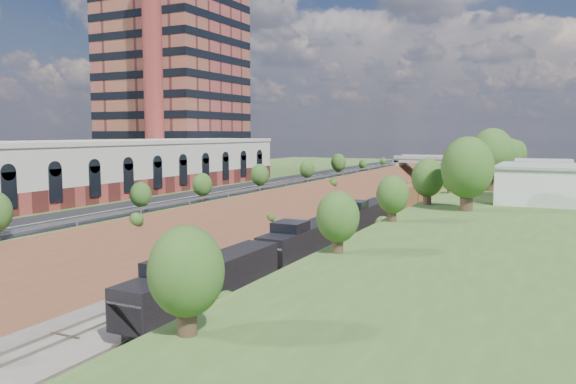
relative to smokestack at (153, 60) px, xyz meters
name	(u,v)px	position (x,y,z in m)	size (l,w,h in m)	color
ground	(12,379)	(36.00, -56.00, -25.00)	(400.00, 400.00, 0.00)	#6B665B
platform_left	(185,193)	(3.00, 4.00, -22.50)	(44.00, 180.00, 5.00)	#3A5F27
embankment_left	(300,216)	(25.00, 4.00, -25.00)	(7.07, 180.00, 7.07)	brown
embankment_right	(442,226)	(47.00, 4.00, -25.00)	(7.07, 180.00, 7.07)	brown
rail_left_track	(350,219)	(33.40, 4.00, -24.91)	(1.58, 180.00, 0.18)	gray
rail_right_track	(384,221)	(38.60, 4.00, -24.91)	(1.58, 180.00, 0.18)	gray
road	(274,183)	(20.50, 4.00, -19.95)	(8.00, 180.00, 0.10)	black
guardrail	(297,181)	(24.60, 3.80, -19.45)	(0.10, 171.00, 0.70)	#99999E
commercial_building	(115,166)	(8.00, -18.00, -16.49)	(14.30, 62.30, 7.00)	maroon
highrise_tower	(173,31)	(-8.00, 16.00, 7.88)	(22.00, 22.00, 53.90)	brown
smokestack	(153,60)	(0.00, 0.00, 0.00)	(3.20, 3.20, 40.00)	maroon
overpass	(446,166)	(36.00, 66.00, -20.08)	(24.50, 8.30, 7.40)	gray
white_building_near	(540,184)	(59.50, -4.00, -18.00)	(9.00, 12.00, 4.00)	silver
white_building_far	(542,174)	(59.00, 18.00, -18.20)	(8.00, 10.00, 3.60)	silver
tree_right_large	(467,168)	(53.00, -16.00, -15.62)	(5.25, 5.25, 7.61)	#473323
tree_left_crest	(111,197)	(24.20, -36.00, -17.96)	(2.45, 2.45, 3.55)	#473323
freight_train	(419,191)	(38.60, 26.01, -22.50)	(2.88, 147.00, 4.55)	black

